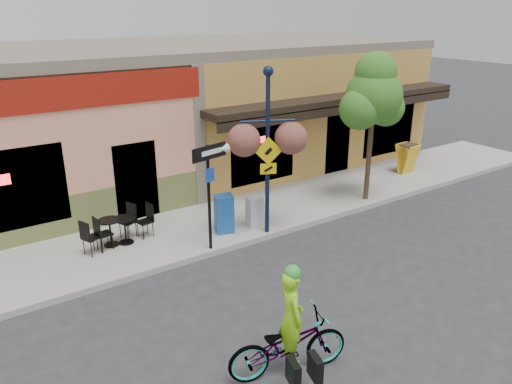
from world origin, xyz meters
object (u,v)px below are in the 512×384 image
bicycle (288,345)px  one_way_sign (209,198)px  street_tree (371,128)px  newspaper_box_grey (255,212)px  lamp_post (268,153)px  newspaper_box_blue (224,214)px  cyclist_rider (291,330)px  building (170,108)px

bicycle → one_way_sign: bearing=2.4°
bicycle → street_tree: size_ratio=0.46×
bicycle → newspaper_box_grey: 5.55m
lamp_post → newspaper_box_grey: (-0.06, 0.49, -1.72)m
newspaper_box_blue → one_way_sign: bearing=-123.4°
street_tree → lamp_post: bearing=-176.2°
cyclist_rider → lamp_post: size_ratio=0.38×
lamp_post → newspaper_box_blue: lamp_post is taller
cyclist_rider → newspaper_box_grey: bearing=-12.4°
bicycle → street_tree: street_tree is taller
building → bicycle: size_ratio=8.96×
one_way_sign → newspaper_box_blue: bearing=26.7°
bicycle → cyclist_rider: bearing=-74.4°
building → newspaper_box_grey: (-0.66, -6.36, -1.69)m
building → newspaper_box_grey: 6.62m
building → bicycle: 11.84m
bicycle → one_way_sign: one_way_sign is taller
street_tree → one_way_sign: bearing=-177.3°
one_way_sign → street_tree: bearing=-10.3°
building → newspaper_box_grey: size_ratio=22.28×
cyclist_rider → one_way_sign: 4.55m
newspaper_box_grey → street_tree: size_ratio=0.18×
newspaper_box_blue → street_tree: size_ratio=0.23×
building → newspaper_box_blue: building is taller
lamp_post → street_tree: street_tree is taller
bicycle → cyclist_rider: 0.28m
cyclist_rider → street_tree: bearing=-39.1°
lamp_post → bicycle: bearing=-98.2°
building → one_way_sign: 7.26m
newspaper_box_grey → lamp_post: bearing=-76.3°
lamp_post → street_tree: size_ratio=0.96×
cyclist_rider → lamp_post: lamp_post is taller
newspaper_box_grey → bicycle: bearing=-112.0°
bicycle → lamp_post: lamp_post is taller
one_way_sign → street_tree: size_ratio=0.59×
newspaper_box_grey → street_tree: (3.96, -0.23, 1.81)m
lamp_post → street_tree: (3.90, 0.26, 0.09)m
cyclist_rider → one_way_sign: (0.98, 4.39, 0.64)m
one_way_sign → building: bearing=58.7°
building → one_way_sign: size_ratio=7.00×
building → lamp_post: size_ratio=4.28×
building → cyclist_rider: 11.79m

